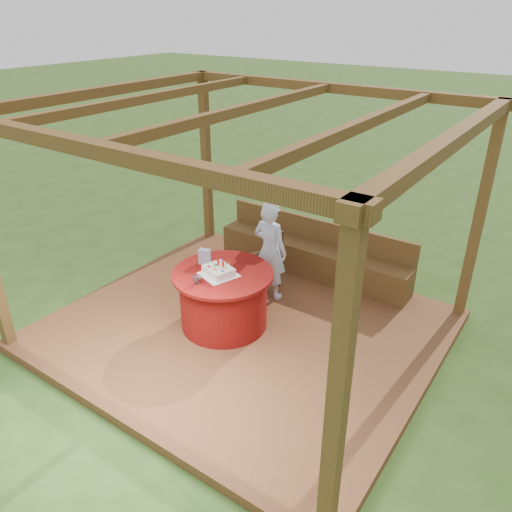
{
  "coord_description": "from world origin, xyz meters",
  "views": [
    {
      "loc": [
        3.1,
        -4.2,
        3.74
      ],
      "look_at": [
        0.0,
        0.25,
        1.0
      ],
      "focal_mm": 35.0,
      "sensor_mm": 36.0,
      "label": 1
    }
  ],
  "objects": [
    {
      "name": "gift_bag",
      "position": [
        -0.56,
        -0.06,
        0.96
      ],
      "size": [
        0.15,
        0.12,
        0.19
      ],
      "primitive_type": "cube",
      "rotation": [
        0.0,
        0.0,
        0.31
      ],
      "color": "#C27DAD",
      "rests_on": "table"
    },
    {
      "name": "pergola",
      "position": [
        0.0,
        0.0,
        2.41
      ],
      "size": [
        4.5,
        4.0,
        2.72
      ],
      "color": "brown",
      "rests_on": "deck"
    },
    {
      "name": "deck",
      "position": [
        0.0,
        0.0,
        0.06
      ],
      "size": [
        4.5,
        4.0,
        0.12
      ],
      "primitive_type": "cube",
      "color": "brown",
      "rests_on": "ground"
    },
    {
      "name": "elderly_woman",
      "position": [
        -0.16,
        0.8,
        0.83
      ],
      "size": [
        0.51,
        0.34,
        1.41
      ],
      "color": "#ABCEFF",
      "rests_on": "deck"
    },
    {
      "name": "birthday_cake",
      "position": [
        -0.23,
        -0.19,
        0.92
      ],
      "size": [
        0.49,
        0.49,
        0.18
      ],
      "color": "white",
      "rests_on": "table"
    },
    {
      "name": "drinking_glass",
      "position": [
        -0.31,
        -0.5,
        0.91
      ],
      "size": [
        0.13,
        0.13,
        0.09
      ],
      "primitive_type": "imported",
      "rotation": [
        0.0,
        0.0,
        0.4
      ],
      "color": "white",
      "rests_on": "table"
    },
    {
      "name": "ground",
      "position": [
        0.0,
        0.0,
        0.0
      ],
      "size": [
        60.0,
        60.0,
        0.0
      ],
      "primitive_type": "plane",
      "color": "#2A4B19",
      "rests_on": "ground"
    },
    {
      "name": "table",
      "position": [
        -0.23,
        -0.12,
        0.5
      ],
      "size": [
        1.22,
        1.22,
        0.74
      ],
      "color": "maroon",
      "rests_on": "deck"
    },
    {
      "name": "bench",
      "position": [
        0.0,
        1.72,
        0.38
      ],
      "size": [
        3.0,
        0.42,
        0.8
      ],
      "color": "brown",
      "rests_on": "deck"
    },
    {
      "name": "chair",
      "position": [
        -0.37,
        1.06,
        0.59
      ],
      "size": [
        0.54,
        0.54,
        0.86
      ],
      "color": "#372011",
      "rests_on": "deck"
    }
  ]
}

